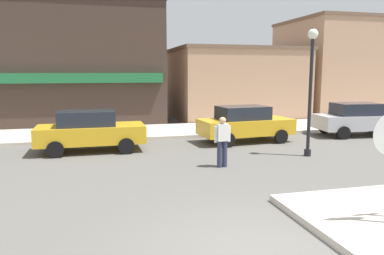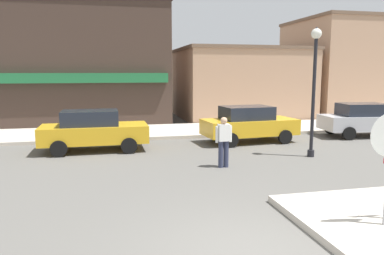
{
  "view_description": "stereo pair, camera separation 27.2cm",
  "coord_description": "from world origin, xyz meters",
  "px_view_note": "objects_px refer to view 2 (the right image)",
  "views": [
    {
      "loc": [
        -2.55,
        -5.33,
        3.01
      ],
      "look_at": [
        -0.03,
        4.5,
        1.5
      ],
      "focal_mm": 35.0,
      "sensor_mm": 36.0,
      "label": 1
    },
    {
      "loc": [
        -2.28,
        -5.39,
        3.01
      ],
      "look_at": [
        -0.03,
        4.5,
        1.5
      ],
      "focal_mm": 35.0,
      "sensor_mm": 36.0,
      "label": 2
    }
  ],
  "objects_px": {
    "parked_car_third": "(364,119)",
    "pedestrian_crossing_near": "(224,140)",
    "lamp_post": "(315,73)",
    "parked_car_nearest": "(94,130)",
    "parked_car_second": "(249,124)"
  },
  "relations": [
    {
      "from": "lamp_post",
      "to": "parked_car_nearest",
      "type": "xyz_separation_m",
      "value": [
        -7.62,
        2.78,
        -2.15
      ]
    },
    {
      "from": "parked_car_second",
      "to": "parked_car_third",
      "type": "bearing_deg",
      "value": 1.71
    },
    {
      "from": "lamp_post",
      "to": "parked_car_second",
      "type": "bearing_deg",
      "value": 110.22
    },
    {
      "from": "parked_car_second",
      "to": "parked_car_third",
      "type": "height_order",
      "value": "same"
    },
    {
      "from": "lamp_post",
      "to": "parked_car_second",
      "type": "relative_size",
      "value": 1.1
    },
    {
      "from": "lamp_post",
      "to": "pedestrian_crossing_near",
      "type": "bearing_deg",
      "value": -167.92
    },
    {
      "from": "parked_car_second",
      "to": "parked_car_nearest",
      "type": "bearing_deg",
      "value": -176.82
    },
    {
      "from": "lamp_post",
      "to": "parked_car_nearest",
      "type": "height_order",
      "value": "lamp_post"
    },
    {
      "from": "parked_car_nearest",
      "to": "parked_car_second",
      "type": "relative_size",
      "value": 0.97
    },
    {
      "from": "lamp_post",
      "to": "parked_car_third",
      "type": "xyz_separation_m",
      "value": [
        4.67,
        3.31,
        -2.15
      ]
    },
    {
      "from": "parked_car_third",
      "to": "pedestrian_crossing_near",
      "type": "height_order",
      "value": "pedestrian_crossing_near"
    },
    {
      "from": "parked_car_nearest",
      "to": "parked_car_second",
      "type": "distance_m",
      "value": 6.47
    },
    {
      "from": "parked_car_second",
      "to": "pedestrian_crossing_near",
      "type": "relative_size",
      "value": 2.57
    },
    {
      "from": "parked_car_second",
      "to": "pedestrian_crossing_near",
      "type": "height_order",
      "value": "pedestrian_crossing_near"
    },
    {
      "from": "parked_car_third",
      "to": "pedestrian_crossing_near",
      "type": "xyz_separation_m",
      "value": [
        -8.19,
        -4.06,
        0.06
      ]
    }
  ]
}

